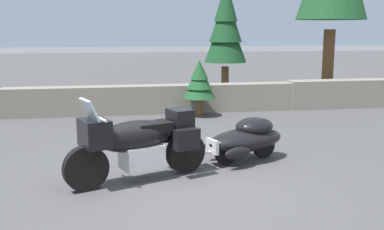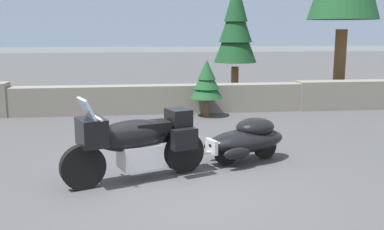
{
  "view_description": "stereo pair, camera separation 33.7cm",
  "coord_description": "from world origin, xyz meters",
  "views": [
    {
      "loc": [
        -0.95,
        -6.15,
        2.28
      ],
      "look_at": [
        0.31,
        1.22,
        0.85
      ],
      "focal_mm": 41.88,
      "sensor_mm": 36.0,
      "label": 1
    },
    {
      "loc": [
        -0.62,
        -6.2,
        2.28
      ],
      "look_at": [
        0.31,
        1.22,
        0.85
      ],
      "focal_mm": 41.88,
      "sensor_mm": 36.0,
      "label": 2
    }
  ],
  "objects": [
    {
      "name": "ground_plane",
      "position": [
        0.0,
        0.0,
        0.0
      ],
      "size": [
        80.0,
        80.0,
        0.0
      ],
      "primitive_type": "plane",
      "color": "#424244"
    },
    {
      "name": "stone_guard_wall",
      "position": [
        -0.2,
        6.08,
        0.42
      ],
      "size": [
        24.0,
        0.6,
        0.91
      ],
      "color": "slate",
      "rests_on": "ground"
    },
    {
      "name": "distant_ridgeline",
      "position": [
        0.0,
        96.08,
        8.0
      ],
      "size": [
        240.0,
        80.0,
        16.0
      ],
      "primitive_type": "cube",
      "color": "#8C9EB7",
      "rests_on": "ground"
    },
    {
      "name": "touring_motorcycle",
      "position": [
        -0.65,
        0.44,
        0.62
      ],
      "size": [
        2.2,
        1.23,
        1.33
      ],
      "color": "black",
      "rests_on": "ground"
    },
    {
      "name": "car_shaped_trailer",
      "position": [
        1.28,
        1.2,
        0.41
      ],
      "size": [
        2.18,
        1.2,
        0.76
      ],
      "color": "black",
      "rests_on": "ground"
    },
    {
      "name": "pine_tree_secondary",
      "position": [
        2.54,
        7.9,
        2.41
      ],
      "size": [
        1.35,
        1.35,
        3.84
      ],
      "color": "brown",
      "rests_on": "ground"
    },
    {
      "name": "pine_sapling_near",
      "position": [
        1.23,
        5.42,
        0.94
      ],
      "size": [
        0.87,
        0.87,
        1.51
      ],
      "color": "brown",
      "rests_on": "ground"
    }
  ]
}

